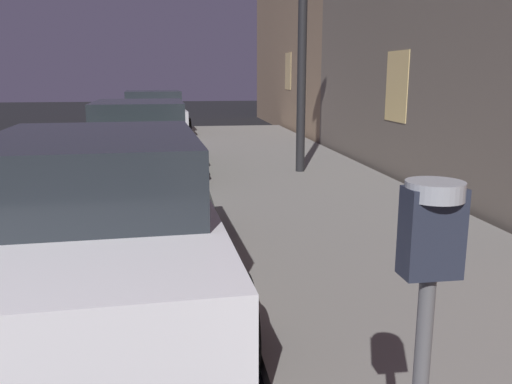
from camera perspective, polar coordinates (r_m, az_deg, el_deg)
parking_meter at (r=1.88m, az=17.97°, el=-9.21°), size 0.19×0.19×1.41m
car_white at (r=4.62m, az=-16.50°, el=-2.85°), size 2.22×4.44×1.43m
car_green at (r=10.22m, az=-12.34°, el=5.54°), size 2.13×4.09×1.43m
car_silver at (r=17.14m, az=-10.95°, el=8.21°), size 2.28×4.14×1.43m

